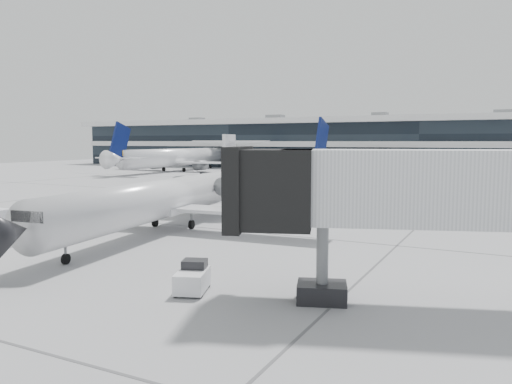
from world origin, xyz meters
The scene contains 8 objects.
ground centered at (0.00, 0.00, 0.00)m, with size 220.00×220.00×0.00m, color gray.
terminal centered at (0.00, 82.00, 5.00)m, with size 170.00×22.00×10.00m, color black.
bg_jet_left centered at (-45.00, 55.00, 0.00)m, with size 32.00×40.00×9.60m, color white, non-canonical shape.
bg_jet_center centered at (-8.00, 55.00, 0.00)m, with size 32.00×40.00×9.60m, color white, non-canonical shape.
regional_jet centered at (-5.40, -2.06, 2.32)m, with size 23.52×29.36×6.78m.
baggage_tug centered at (4.27, -13.00, 0.56)m, with size 1.77×2.24×1.25m.
traffic_cone centered at (-3.86, 14.46, 0.27)m, with size 0.41×0.41×0.58m.
far_tug centered at (-24.90, 32.98, 0.68)m, with size 1.70×2.54×1.51m.
Camera 1 is at (15.69, -29.73, 6.21)m, focal length 35.00 mm.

